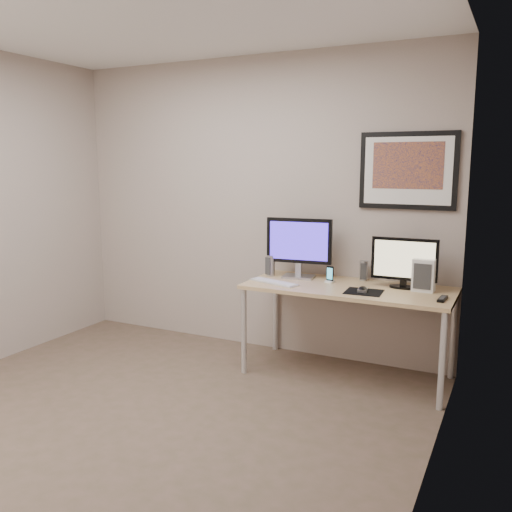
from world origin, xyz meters
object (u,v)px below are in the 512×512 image
at_px(desk, 348,295).
at_px(monitor_tv, 404,262).
at_px(monitor_large, 299,245).
at_px(speaker_left, 271,266).
at_px(speaker_right, 364,271).
at_px(phone_dock, 330,274).
at_px(framed_art, 408,171).
at_px(fan_unit, 424,275).
at_px(keyboard, 274,282).

distance_m(desk, monitor_tv, 0.50).
bearing_deg(monitor_tv, monitor_large, 178.20).
bearing_deg(speaker_left, monitor_large, 23.73).
xyz_separation_m(monitor_large, speaker_right, (0.51, 0.14, -0.20)).
xyz_separation_m(speaker_left, phone_dock, (0.54, -0.03, -0.02)).
bearing_deg(desk, speaker_left, 172.13).
height_order(desk, speaker_right, speaker_right).
bearing_deg(speaker_right, phone_dock, -149.18).
distance_m(framed_art, monitor_tv, 0.72).
bearing_deg(framed_art, fan_unit, -49.58).
bearing_deg(framed_art, desk, -136.54).
relative_size(speaker_left, speaker_right, 1.10).
height_order(framed_art, keyboard, framed_art).
xyz_separation_m(framed_art, phone_dock, (-0.53, -0.26, -0.82)).
distance_m(desk, fan_unit, 0.59).
distance_m(speaker_left, speaker_right, 0.78).
height_order(monitor_large, speaker_right, monitor_large).
distance_m(monitor_tv, keyboard, 1.02).
height_order(desk, monitor_large, monitor_large).
bearing_deg(speaker_left, keyboard, -42.97).
bearing_deg(fan_unit, desk, -167.92).
xyz_separation_m(monitor_large, phone_dock, (0.29, -0.06, -0.21)).
distance_m(phone_dock, keyboard, 0.46).
bearing_deg(keyboard, fan_unit, 29.63).
bearing_deg(speaker_right, monitor_large, -175.88).
bearing_deg(keyboard, phone_dock, 45.96).
height_order(framed_art, speaker_right, framed_art).
bearing_deg(desk, fan_unit, 10.20).
xyz_separation_m(speaker_left, fan_unit, (1.26, 0.00, 0.03)).
xyz_separation_m(framed_art, keyboard, (-0.92, -0.48, -0.88)).
height_order(keyboard, fan_unit, fan_unit).
relative_size(phone_dock, fan_unit, 0.55).
bearing_deg(keyboard, speaker_right, 51.37).
distance_m(framed_art, phone_dock, 1.01).
xyz_separation_m(framed_art, monitor_tv, (0.05, -0.21, -0.68)).
height_order(framed_art, fan_unit, framed_art).
distance_m(monitor_tv, phone_dock, 0.59).
distance_m(framed_art, speaker_left, 1.35).
distance_m(monitor_tv, speaker_left, 1.12).
height_order(desk, phone_dock, phone_dock).
bearing_deg(keyboard, speaker_left, 137.07).
bearing_deg(monitor_large, speaker_right, 8.57).
relative_size(speaker_right, keyboard, 0.37).
xyz_separation_m(phone_dock, keyboard, (-0.40, -0.22, -0.06)).
bearing_deg(monitor_large, phone_dock, -18.03).
bearing_deg(desk, framed_art, 43.46).
xyz_separation_m(monitor_large, speaker_left, (-0.24, -0.03, -0.19)).
bearing_deg(framed_art, phone_dock, -153.50).
relative_size(framed_art, speaker_right, 4.62).
distance_m(monitor_large, speaker_right, 0.57).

